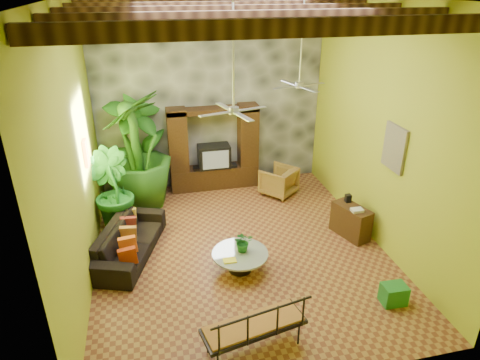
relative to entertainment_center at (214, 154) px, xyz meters
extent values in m
plane|color=brown|center=(0.00, -3.14, -0.97)|extent=(7.00, 7.00, 0.00)
cube|color=#ACB629|center=(0.00, 0.36, 1.53)|extent=(6.00, 0.02, 5.00)
cube|color=#ACB629|center=(-3.00, -3.14, 1.53)|extent=(0.02, 7.00, 5.00)
cube|color=#ACB629|center=(3.00, -3.14, 1.53)|extent=(0.02, 7.00, 5.00)
cube|color=#3A3C42|center=(0.00, 0.30, 1.53)|extent=(5.98, 0.10, 4.98)
cube|color=#3E2513|center=(0.00, -5.74, 3.81)|extent=(5.95, 0.16, 0.22)
cube|color=#3E2513|center=(0.00, -4.44, 3.81)|extent=(5.95, 0.16, 0.22)
cube|color=#3E2513|center=(0.00, -3.14, 3.81)|extent=(5.95, 0.16, 0.22)
cube|color=#3E2513|center=(0.00, -1.84, 3.81)|extent=(5.95, 0.16, 0.22)
cube|color=#3E2513|center=(0.00, -0.54, 3.81)|extent=(5.95, 0.16, 0.22)
cube|color=black|center=(0.00, 0.00, -0.67)|extent=(2.40, 0.50, 0.60)
cube|color=black|center=(-0.95, 0.00, 0.33)|extent=(0.50, 0.48, 2.00)
cube|color=black|center=(0.95, 0.00, 0.33)|extent=(0.50, 0.48, 2.00)
cube|color=black|center=(0.00, 0.00, 1.23)|extent=(2.40, 0.48, 0.12)
cube|color=black|center=(0.00, -0.02, -0.05)|extent=(0.85, 0.52, 0.62)
cube|color=#8C99A8|center=(0.00, -0.29, -0.05)|extent=(0.70, 0.02, 0.50)
cylinder|color=#B5B5BA|center=(-0.20, -3.54, 3.13)|extent=(0.04, 0.04, 1.80)
cylinder|color=#B5B5BA|center=(-0.20, -3.54, 2.23)|extent=(0.18, 0.18, 0.12)
cube|color=#B5B5BA|center=(0.15, -3.44, 2.21)|extent=(0.58, 0.26, 0.01)
cube|color=#B5B5BA|center=(-0.29, -3.19, 2.21)|extent=(0.26, 0.58, 0.01)
cube|color=#B5B5BA|center=(-0.55, -3.63, 2.21)|extent=(0.58, 0.26, 0.01)
cube|color=#B5B5BA|center=(-0.11, -3.88, 2.21)|extent=(0.26, 0.58, 0.01)
cylinder|color=#B5B5BA|center=(1.60, -1.94, 3.13)|extent=(0.04, 0.04, 1.80)
cylinder|color=#B5B5BA|center=(1.60, -1.94, 2.23)|extent=(0.18, 0.18, 0.12)
cube|color=#B5B5BA|center=(1.95, -1.84, 2.21)|extent=(0.58, 0.26, 0.01)
cube|color=#B5B5BA|center=(1.51, -1.59, 2.21)|extent=(0.26, 0.58, 0.01)
cube|color=#B5B5BA|center=(1.25, -2.03, 2.21)|extent=(0.58, 0.26, 0.01)
cube|color=#B5B5BA|center=(1.69, -2.28, 2.21)|extent=(0.26, 0.58, 0.01)
cube|color=gold|center=(-2.96, -2.14, 1.13)|extent=(0.06, 0.32, 0.55)
cube|color=#26668C|center=(2.96, -3.74, 1.33)|extent=(0.06, 0.70, 0.90)
imported|color=black|center=(-2.30, -2.82, -0.62)|extent=(1.64, 2.52, 0.69)
imported|color=brown|center=(1.60, -0.82, -0.59)|extent=(1.15, 1.16, 0.76)
imported|color=#23651A|center=(-1.96, 0.01, 0.47)|extent=(1.76, 1.47, 2.86)
imported|color=#196221|center=(-2.63, -1.67, 0.00)|extent=(1.35, 1.36, 1.94)
imported|color=#245817|center=(-1.99, -0.57, 0.50)|extent=(2.22, 2.22, 2.93)
cylinder|color=black|center=(-0.16, -3.85, -0.79)|extent=(0.47, 0.47, 0.36)
cylinder|color=#ACB7B4|center=(-0.16, -3.85, -0.59)|extent=(1.11, 1.11, 0.04)
imported|color=#17581C|center=(-0.08, -3.78, -0.35)|extent=(0.41, 0.36, 0.42)
cube|color=gold|center=(-0.41, -4.06, -0.55)|extent=(0.25, 0.18, 0.03)
cube|color=black|center=(-0.40, -5.86, -0.52)|extent=(1.69, 0.85, 0.06)
cube|color=#A6662C|center=(-0.40, -5.86, -0.48)|extent=(1.60, 0.78, 0.06)
cube|color=black|center=(-0.40, -6.15, -0.25)|extent=(1.59, 0.36, 0.54)
cube|color=#3C2013|center=(2.55, -3.16, -0.60)|extent=(0.69, 0.99, 0.73)
cube|color=#1B6531|center=(2.30, -5.40, -0.78)|extent=(0.44, 0.33, 0.38)
camera|label=1|loc=(-1.72, -10.65, 4.33)|focal=32.00mm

